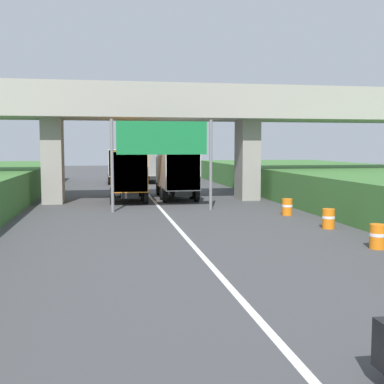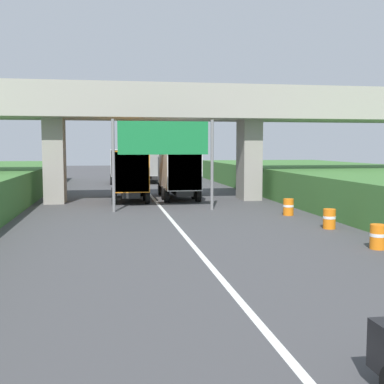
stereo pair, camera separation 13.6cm
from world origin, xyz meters
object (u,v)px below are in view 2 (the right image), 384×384
Objects in this scene: overhead_highway_sign at (163,144)px; truck_yellow at (154,164)px; truck_white at (122,164)px; construction_barrel_3 at (329,219)px; truck_orange at (129,173)px; construction_barrel_2 at (378,237)px; construction_barrel_4 at (288,207)px; truck_silver at (178,172)px.

truck_yellow is (1.53, 23.38, -1.94)m from overhead_highway_sign.
truck_white is 8.11× the size of construction_barrel_3.
truck_orange is (-1.74, 5.99, -1.94)m from overhead_highway_sign.
overhead_highway_sign is 22.96m from truck_white.
overhead_highway_sign is 0.81× the size of truck_orange.
truck_orange is 19.76m from construction_barrel_2.
overhead_highway_sign is 6.53× the size of construction_barrel_3.
truck_white is 16.81m from truck_orange.
truck_yellow is (3.27, 17.38, 0.00)m from truck_orange.
truck_yellow is 35.66m from construction_barrel_2.
truck_yellow is at bearing 79.35° from truck_orange.
construction_barrel_4 is (-0.27, 4.47, 0.00)m from construction_barrel_3.
overhead_highway_sign reaches higher than truck_white.
construction_barrel_2 is at bearing -76.52° from truck_white.
truck_orange is at bearing 114.74° from construction_barrel_2.
truck_silver is at bearing -77.67° from truck_white.
truck_orange is 8.11× the size of construction_barrel_2.
construction_barrel_3 is at bearing -86.60° from construction_barrel_4.
truck_orange reaches higher than construction_barrel_4.
truck_silver and truck_white have the same top height.
truck_silver reaches higher than construction_barrel_4.
truck_orange is at bearing -89.74° from truck_white.
truck_yellow is at bearing 9.65° from truck_white.
overhead_highway_sign reaches higher than construction_barrel_3.
construction_barrel_2 and construction_barrel_4 have the same top height.
truck_silver is 1.00× the size of truck_white.
truck_white is 8.11× the size of construction_barrel_2.
truck_white is at bearing 102.33° from truck_silver.
truck_orange is at bearing 122.24° from construction_barrel_3.
construction_barrel_4 is at bearing -24.62° from overhead_highway_sign.
construction_barrel_2 is (6.50, -11.90, -3.42)m from overhead_highway_sign.
truck_white is 3.39m from truck_yellow.
truck_white is at bearing 105.78° from construction_barrel_3.
overhead_highway_sign is at bearing -104.75° from truck_silver.
truck_white is 1.00× the size of truck_yellow.
truck_yellow is at bearing 86.26° from overhead_highway_sign.
truck_orange is 8.11× the size of construction_barrel_4.
truck_orange reaches higher than construction_barrel_2.
construction_barrel_4 is at bearing -72.19° from truck_white.
construction_barrel_2 is at bearing -61.35° from overhead_highway_sign.
truck_yellow is 8.11× the size of construction_barrel_3.
construction_barrel_3 is at bearing -74.22° from truck_white.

